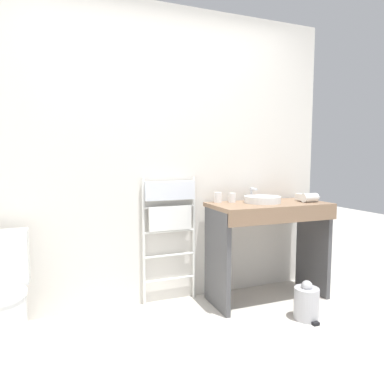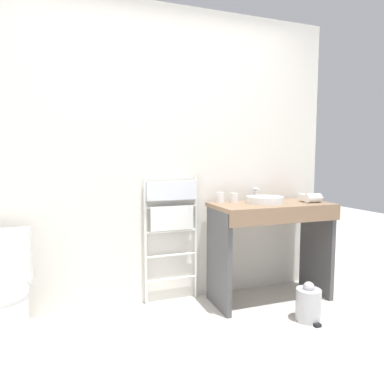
# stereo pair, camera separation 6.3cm
# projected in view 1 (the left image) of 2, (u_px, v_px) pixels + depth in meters

# --- Properties ---
(wall_back) EXTENTS (3.20, 0.12, 2.54)m
(wall_back) POSITION_uv_depth(u_px,v_px,m) (157.00, 157.00, 2.96)
(wall_back) COLOR silver
(wall_back) RESTS_ON ground_plane
(towel_radiator) EXTENTS (0.48, 0.06, 1.10)m
(towel_radiator) POSITION_uv_depth(u_px,v_px,m) (170.00, 214.00, 2.93)
(towel_radiator) COLOR white
(towel_radiator) RESTS_ON ground_plane
(vanity_counter) EXTENTS (1.04, 0.51, 0.87)m
(vanity_counter) POSITION_uv_depth(u_px,v_px,m) (269.00, 234.00, 3.01)
(vanity_counter) COLOR #84664C
(vanity_counter) RESTS_ON ground_plane
(sink_basin) EXTENTS (0.32, 0.32, 0.06)m
(sink_basin) POSITION_uv_depth(u_px,v_px,m) (262.00, 199.00, 3.01)
(sink_basin) COLOR white
(sink_basin) RESTS_ON vanity_counter
(faucet) EXTENTS (0.02, 0.10, 0.12)m
(faucet) POSITION_uv_depth(u_px,v_px,m) (252.00, 192.00, 3.17)
(faucet) COLOR silver
(faucet) RESTS_ON vanity_counter
(cup_near_wall) EXTENTS (0.07, 0.07, 0.09)m
(cup_near_wall) POSITION_uv_depth(u_px,v_px,m) (218.00, 197.00, 3.02)
(cup_near_wall) COLOR white
(cup_near_wall) RESTS_ON vanity_counter
(cup_near_edge) EXTENTS (0.07, 0.07, 0.08)m
(cup_near_edge) POSITION_uv_depth(u_px,v_px,m) (232.00, 198.00, 3.03)
(cup_near_edge) COLOR white
(cup_near_edge) RESTS_ON vanity_counter
(hair_dryer) EXTENTS (0.19, 0.17, 0.08)m
(hair_dryer) POSITION_uv_depth(u_px,v_px,m) (309.00, 197.00, 3.06)
(hair_dryer) COLOR white
(hair_dryer) RESTS_ON vanity_counter
(trash_bin) EXTENTS (0.19, 0.22, 0.31)m
(trash_bin) POSITION_uv_depth(u_px,v_px,m) (306.00, 302.00, 2.67)
(trash_bin) COLOR #B7B7BC
(trash_bin) RESTS_ON ground_plane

